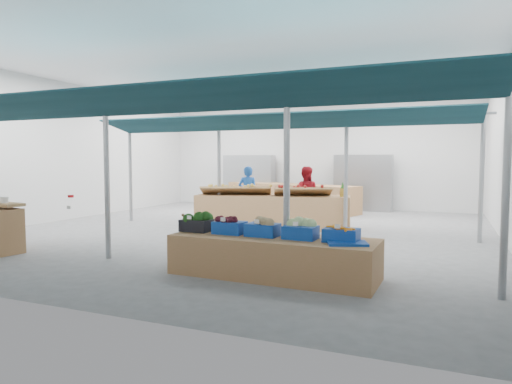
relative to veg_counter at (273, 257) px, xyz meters
The scene contains 22 objects.
floor 4.68m from the veg_counter, 119.55° to the left, with size 13.00×13.00×0.00m, color slate.
hall 6.40m from the veg_counter, 112.72° to the left, with size 13.00×13.00×13.00m.
pole_grid 3.16m from the veg_counter, 123.89° to the left, with size 10.00×4.60×3.00m.
awnings 3.72m from the veg_counter, 123.89° to the left, with size 9.50×7.08×0.30m.
back_shelving_left 11.17m from the veg_counter, 115.52° to the left, with size 2.00×0.50×2.00m, color #B23F33.
back_shelving_right 10.09m from the veg_counter, 91.72° to the left, with size 2.00×0.50×2.00m, color #B23F33.
veg_counter is the anchor object (origin of this frame).
fruit_counter 5.18m from the veg_counter, 110.82° to the left, with size 4.13×0.98×0.88m, color olive.
far_counter 9.56m from the veg_counter, 106.89° to the left, with size 5.36×1.07×0.96m, color olive.
crate_stack 1.22m from the veg_counter, ahead, with size 0.56×0.39×0.67m, color navy.
vendor_left 6.69m from the veg_counter, 117.10° to the left, with size 0.60×0.39×1.65m, color #1B54B3.
vendor_right 6.09m from the veg_counter, 101.79° to the left, with size 0.80×0.62×1.65m, color maroon.
crate_broccoli 1.47m from the veg_counter, behind, with size 0.52×0.41×0.35m.
crate_beets 0.89m from the veg_counter, behind, with size 0.52×0.41×0.29m.
crate_celeriac 0.49m from the veg_counter, behind, with size 0.52×0.41×0.31m.
crate_cabbage 0.65m from the veg_counter, ahead, with size 0.52×0.41×0.35m.
crate_carrots 1.16m from the veg_counter, ahead, with size 0.52×0.41×0.29m.
sparrow 1.64m from the veg_counter, behind, with size 0.12×0.09×0.11m.
pole_ribbon 4.62m from the veg_counter, behind, with size 0.12×0.12×0.28m.
apple_heap_yellow 5.40m from the veg_counter, 121.40° to the left, with size 2.02×1.32×0.27m.
apple_heap_red 5.05m from the veg_counter, 101.57° to the left, with size 1.65×1.18×0.27m.
pineapple 5.13m from the veg_counter, 89.84° to the left, with size 0.14×0.14×0.39m.
Camera 1 is at (4.78, -10.69, 1.83)m, focal length 32.00 mm.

